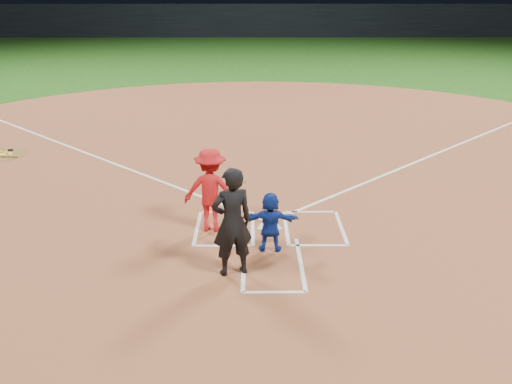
{
  "coord_description": "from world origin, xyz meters",
  "views": [
    {
      "loc": [
        -0.4,
        -11.53,
        5.08
      ],
      "look_at": [
        -0.3,
        -0.4,
        1.0
      ],
      "focal_mm": 40.0,
      "sensor_mm": 36.0,
      "label": 1
    }
  ],
  "objects_px": {
    "home_plate": "(269,227)",
    "umpire": "(232,222)",
    "batter_at_plate": "(211,190)",
    "catcher": "(270,222)"
  },
  "relations": [
    {
      "from": "catcher",
      "to": "batter_at_plate",
      "type": "height_order",
      "value": "batter_at_plate"
    },
    {
      "from": "home_plate",
      "to": "umpire",
      "type": "height_order",
      "value": "umpire"
    },
    {
      "from": "catcher",
      "to": "umpire",
      "type": "relative_size",
      "value": 0.6
    },
    {
      "from": "home_plate",
      "to": "umpire",
      "type": "bearing_deg",
      "value": 70.29
    },
    {
      "from": "home_plate",
      "to": "catcher",
      "type": "bearing_deg",
      "value": 88.84
    },
    {
      "from": "umpire",
      "to": "batter_at_plate",
      "type": "bearing_deg",
      "value": -94.11
    },
    {
      "from": "catcher",
      "to": "batter_at_plate",
      "type": "distance_m",
      "value": 1.64
    },
    {
      "from": "umpire",
      "to": "home_plate",
      "type": "bearing_deg",
      "value": -128.29
    },
    {
      "from": "umpire",
      "to": "batter_at_plate",
      "type": "height_order",
      "value": "umpire"
    },
    {
      "from": "umpire",
      "to": "batter_at_plate",
      "type": "xyz_separation_m",
      "value": [
        -0.52,
        2.01,
        -0.11
      ]
    }
  ]
}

